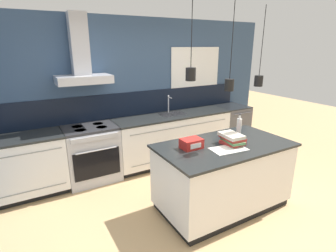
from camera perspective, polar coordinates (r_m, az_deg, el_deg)
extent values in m
plane|color=tan|center=(3.65, 7.46, -18.69)|extent=(16.00, 16.00, 0.00)
cube|color=#354C6B|center=(4.80, -6.72, 7.07)|extent=(5.60, 0.06, 2.60)
cube|color=black|center=(4.80, -6.46, 4.95)|extent=(4.42, 0.02, 0.43)
cube|color=white|center=(5.33, 6.02, 11.56)|extent=(1.12, 0.01, 0.96)
cube|color=black|center=(5.34, 5.97, 11.57)|extent=(1.04, 0.01, 0.88)
cube|color=#B5B5BA|center=(4.22, -17.86, 9.65)|extent=(0.80, 0.46, 0.12)
cube|color=#B5B5BA|center=(4.27, -18.78, 16.54)|extent=(0.26, 0.20, 0.90)
cylinder|color=black|center=(2.86, 5.18, 19.52)|extent=(0.01, 0.01, 0.69)
cylinder|color=black|center=(2.87, 4.95, 11.17)|extent=(0.11, 0.11, 0.14)
sphere|color=#F9D18C|center=(2.87, 4.95, 11.17)|extent=(0.06, 0.06, 0.06)
cylinder|color=black|center=(3.19, 13.82, 17.50)|extent=(0.01, 0.01, 0.85)
cylinder|color=black|center=(3.22, 13.19, 8.69)|extent=(0.11, 0.11, 0.14)
sphere|color=#F9D18C|center=(3.22, 13.19, 8.69)|extent=(0.06, 0.06, 0.06)
cylinder|color=black|center=(3.62, 19.90, 16.95)|extent=(0.01, 0.01, 0.84)
cylinder|color=black|center=(3.65, 19.11, 9.26)|extent=(0.11, 0.11, 0.14)
sphere|color=#F9D18C|center=(3.65, 19.11, 9.26)|extent=(0.06, 0.06, 0.06)
cube|color=black|center=(4.55, -27.16, -12.20)|extent=(0.94, 0.56, 0.09)
cube|color=white|center=(4.34, -27.92, -7.27)|extent=(0.97, 0.62, 0.79)
cube|color=gray|center=(3.95, -28.25, -5.33)|extent=(0.86, 0.01, 0.01)
cube|color=gray|center=(4.17, -27.17, -12.35)|extent=(0.86, 0.01, 0.01)
cube|color=#232626|center=(4.20, -28.70, -2.15)|extent=(1.00, 0.64, 0.03)
cube|color=black|center=(5.15, 0.93, -6.75)|extent=(2.17, 0.56, 0.09)
cube|color=white|center=(4.96, 1.13, -2.22)|extent=(2.24, 0.62, 0.79)
cube|color=gray|center=(4.62, 3.14, -0.13)|extent=(1.97, 0.01, 0.01)
cube|color=gray|center=(4.81, 3.03, -6.39)|extent=(1.97, 0.01, 0.01)
cube|color=#232626|center=(4.84, 1.15, 2.36)|extent=(2.27, 0.64, 0.03)
cube|color=#262628|center=(4.88, 0.85, 2.61)|extent=(0.48, 0.34, 0.01)
cylinder|color=#B5B5BA|center=(4.95, 0.09, 4.75)|extent=(0.02, 0.02, 0.31)
sphere|color=#B5B5BA|center=(4.92, 0.10, 6.54)|extent=(0.03, 0.03, 0.03)
cylinder|color=#B5B5BA|center=(4.87, 0.45, 6.19)|extent=(0.02, 0.12, 0.02)
cube|color=#B5B5BA|center=(4.45, -16.22, -6.00)|extent=(0.82, 0.62, 0.87)
cube|color=black|center=(4.17, -15.10, -7.99)|extent=(0.70, 0.02, 0.44)
cylinder|color=#B5B5BA|center=(4.06, -15.27, -5.16)|extent=(0.61, 0.02, 0.02)
cube|color=#B5B5BA|center=(4.01, -15.55, -2.57)|extent=(0.70, 0.02, 0.07)
cube|color=#2D2D30|center=(4.29, -16.72, -0.40)|extent=(0.82, 0.60, 0.04)
cylinder|color=black|center=(4.36, -19.15, -0.12)|extent=(0.17, 0.17, 0.00)
cylinder|color=black|center=(4.42, -15.02, 0.50)|extent=(0.17, 0.17, 0.00)
cylinder|color=black|center=(4.15, -18.57, -0.89)|extent=(0.17, 0.17, 0.00)
cylinder|color=black|center=(4.22, -14.24, -0.23)|extent=(0.17, 0.17, 0.00)
cube|color=#4C4C51|center=(5.81, 13.36, -0.21)|extent=(0.61, 0.62, 0.89)
cube|color=black|center=(5.69, 13.67, 4.17)|extent=(0.61, 0.62, 0.02)
cylinder|color=#4C4C51|center=(5.48, 15.97, 2.64)|extent=(0.46, 0.02, 0.02)
cube|color=black|center=(3.86, 11.41, -15.98)|extent=(1.64, 0.88, 0.09)
cube|color=white|center=(3.64, 11.82, -10.16)|extent=(1.71, 0.92, 0.79)
cube|color=#232626|center=(3.47, 12.23, -4.13)|extent=(1.76, 0.97, 0.03)
cylinder|color=silver|center=(3.80, 15.18, -0.25)|extent=(0.07, 0.07, 0.25)
cylinder|color=silver|center=(3.76, 15.36, 1.95)|extent=(0.03, 0.03, 0.06)
cylinder|color=#262628|center=(3.75, 15.40, 2.42)|extent=(0.03, 0.03, 0.01)
cube|color=#B2332D|center=(3.48, 13.86, -3.54)|extent=(0.26, 0.29, 0.04)
cube|color=#4C7F4C|center=(3.45, 13.90, -3.14)|extent=(0.23, 0.33, 0.03)
cube|color=#B2332D|center=(3.47, 13.85, -2.52)|extent=(0.24, 0.32, 0.03)
cube|color=beige|center=(3.44, 13.63, -1.99)|extent=(0.23, 0.32, 0.04)
cube|color=red|center=(3.26, 5.12, -3.81)|extent=(0.26, 0.18, 0.12)
cube|color=white|center=(3.18, 6.09, -4.34)|extent=(0.15, 0.01, 0.06)
cube|color=silver|center=(3.31, 13.07, -4.91)|extent=(0.46, 0.30, 0.01)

